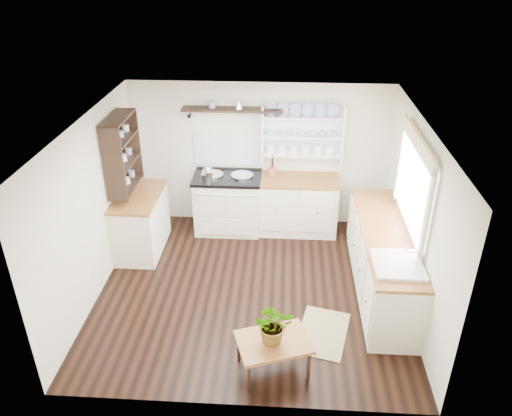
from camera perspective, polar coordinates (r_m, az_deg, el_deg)
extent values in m
cube|color=black|center=(6.78, -0.53, -9.21)|extent=(4.00, 3.80, 0.01)
cube|color=beige|center=(7.86, 0.42, 6.05)|extent=(4.00, 0.02, 2.30)
cube|color=beige|center=(6.34, 17.77, -1.20)|extent=(0.02, 3.80, 2.30)
cube|color=beige|center=(6.59, -18.21, -0.12)|extent=(0.02, 3.80, 2.30)
cube|color=white|center=(5.68, -0.64, 9.52)|extent=(4.00, 3.80, 0.01)
cube|color=white|center=(6.30, 17.60, 2.25)|extent=(0.04, 1.40, 1.00)
cube|color=white|center=(6.30, 17.42, 2.26)|extent=(0.02, 1.50, 1.10)
cube|color=beige|center=(6.07, 18.02, 7.18)|extent=(0.04, 1.55, 0.18)
cube|color=silver|center=(7.90, -3.22, 0.45)|extent=(1.00, 0.65, 0.88)
cube|color=black|center=(7.69, -3.31, 3.51)|extent=(1.04, 0.69, 0.05)
cylinder|color=silver|center=(7.71, -5.02, 3.82)|extent=(0.34, 0.34, 0.03)
cylinder|color=silver|center=(7.65, -1.60, 3.74)|extent=(0.34, 0.34, 0.03)
cylinder|color=silver|center=(7.42, -3.60, 1.45)|extent=(0.90, 0.02, 0.02)
cube|color=white|center=(7.88, 4.64, 0.31)|extent=(1.25, 0.60, 0.88)
cube|color=brown|center=(7.68, 4.77, 3.21)|extent=(1.27, 0.63, 0.04)
cube|color=white|center=(6.72, 14.22, -5.99)|extent=(0.60, 2.40, 0.88)
cube|color=brown|center=(6.49, 14.67, -2.78)|extent=(0.62, 2.43, 0.04)
cube|color=white|center=(5.91, 15.76, -7.19)|extent=(0.55, 0.60, 0.28)
cylinder|color=silver|center=(5.85, 17.94, -5.59)|extent=(0.02, 0.02, 0.22)
cube|color=white|center=(7.56, -13.01, -1.67)|extent=(0.60, 1.10, 0.88)
cube|color=brown|center=(7.36, -13.37, 1.30)|extent=(0.62, 1.13, 0.04)
cube|color=white|center=(7.69, 5.32, 8.61)|extent=(1.20, 0.03, 0.90)
cube|color=white|center=(7.60, 5.33, 8.38)|extent=(1.20, 0.22, 0.02)
cylinder|color=navy|center=(7.53, 5.43, 10.33)|extent=(0.20, 0.02, 0.20)
cube|color=black|center=(7.51, -2.72, 11.18)|extent=(1.50, 0.24, 0.04)
cone|color=black|center=(7.70, -7.54, 10.56)|extent=(0.06, 0.20, 0.06)
cone|color=black|center=(7.57, 2.34, 10.45)|extent=(0.06, 0.20, 0.06)
cube|color=black|center=(7.13, -15.05, 6.12)|extent=(0.28, 0.80, 1.05)
cylinder|color=#A74C3D|center=(7.71, 1.80, 4.22)|extent=(0.12, 0.12, 0.14)
cube|color=brown|center=(5.45, 2.00, -15.07)|extent=(0.89, 0.75, 0.04)
cylinder|color=black|center=(5.38, -0.82, -18.83)|extent=(0.04, 0.04, 0.37)
cylinder|color=black|center=(5.68, -1.97, -15.70)|extent=(0.04, 0.04, 0.37)
cylinder|color=black|center=(5.53, 6.05, -17.43)|extent=(0.04, 0.04, 0.37)
cylinder|color=black|center=(5.82, 4.48, -14.49)|extent=(0.04, 0.04, 0.37)
imported|color=#3F7233|center=(5.28, 2.05, -13.13)|extent=(0.46, 0.42, 0.45)
cube|color=olive|center=(6.17, 7.61, -13.93)|extent=(0.74, 0.96, 0.02)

